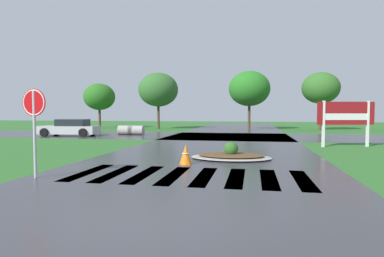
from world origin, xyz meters
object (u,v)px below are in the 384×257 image
drainage_pipe_stack (131,130)px  traffic_cone (186,155)px  median_island (231,155)px  stop_sign (34,112)px  estate_billboard (346,115)px  car_silver_hatch (70,128)px

drainage_pipe_stack → traffic_cone: bearing=-61.9°
median_island → stop_sign: bearing=-136.8°
stop_sign → drainage_pipe_stack: (-3.81, 17.09, -1.47)m
estate_billboard → traffic_cone: estate_billboard is taller
car_silver_hatch → median_island: bearing=136.2°
median_island → traffic_cone: (-1.49, -1.65, 0.21)m
median_island → car_silver_hatch: 16.62m
stop_sign → drainage_pipe_stack: 17.57m
estate_billboard → median_island: (-5.68, -5.57, -1.54)m
stop_sign → drainage_pipe_stack: size_ratio=1.18×
estate_billboard → median_island: size_ratio=0.96×
stop_sign → car_silver_hatch: stop_sign is taller
median_island → car_silver_hatch: car_silver_hatch is taller
estate_billboard → car_silver_hatch: size_ratio=0.66×
median_island → traffic_cone: 2.23m
stop_sign → traffic_cone: (3.63, 3.16, -1.51)m
stop_sign → traffic_cone: stop_sign is taller
car_silver_hatch → drainage_pipe_stack: 4.68m
estate_billboard → median_island: estate_billboard is taller
median_island → drainage_pipe_stack: (-8.93, 12.28, 0.25)m
median_island → drainage_pipe_stack: bearing=126.0°
estate_billboard → traffic_cone: (-7.17, -7.21, -1.33)m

